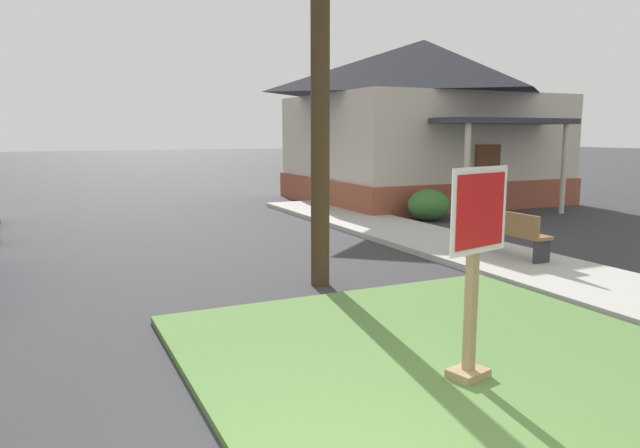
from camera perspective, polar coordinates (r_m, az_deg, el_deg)
The scene contains 7 objects.
grass_corner_patch at distance 6.33m, azimuth 13.97°, elevation -13.33°, with size 5.32×5.86×0.08m, color #567F3D.
sidewalk_strip at distance 12.03m, azimuth 14.75°, elevation -2.63°, with size 2.20×17.99×0.12m, color #B2AFA8.
stop_sign at distance 5.66m, azimuth 14.79°, elevation -4.94°, with size 0.78×0.35×2.02m.
manhole_cover at distance 6.80m, azimuth -8.49°, elevation -11.86°, with size 0.70×0.70×0.02m, color black.
street_bench at distance 11.47m, azimuth 17.97°, elevation -0.63°, with size 0.43×1.65×0.85m.
corner_house at distance 21.17m, azimuth 9.96°, elevation 10.02°, with size 8.45×8.51×5.57m.
shrub_near_porch at distance 16.34m, azimuth 10.56°, elevation 1.84°, with size 1.15×1.15×0.87m, color #396A2F.
Camera 1 is at (-1.52, -2.98, 2.41)m, focal length 32.79 mm.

